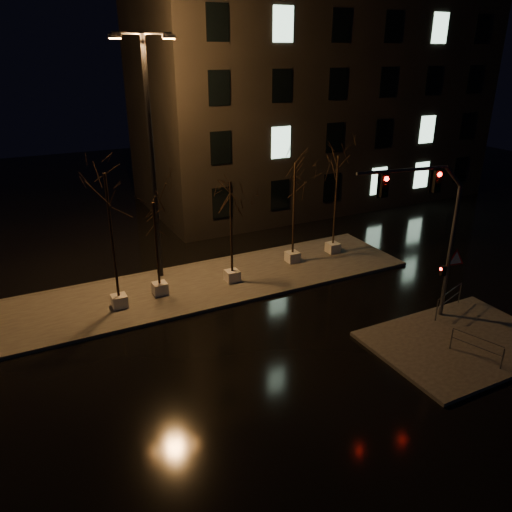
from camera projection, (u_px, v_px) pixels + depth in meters
ground at (251, 348)px, 19.45m from camera, size 90.00×90.00×0.00m
median at (197, 286)px, 24.36m from camera, size 22.00×5.00×0.15m
sidewalk_corner at (461, 342)px, 19.67m from camera, size 7.00×5.00×0.15m
building at (312, 97)px, 37.27m from camera, size 25.00×12.00×15.00m
tree_1 at (108, 205)px, 20.46m from camera, size 1.80×1.80×6.21m
tree_2 at (155, 224)px, 22.11m from camera, size 1.80×1.80×4.55m
tree_3 at (231, 205)px, 23.24m from camera, size 1.80×1.80×5.14m
tree_4 at (295, 186)px, 25.39m from camera, size 1.80×1.80×5.54m
tree_5 at (337, 178)px, 26.62m from camera, size 1.80×1.80×5.61m
traffic_signal_mast at (433, 222)px, 19.66m from camera, size 5.30×1.01×6.55m
streetlight_main at (151, 146)px, 22.84m from camera, size 2.83×0.80×11.31m
guard_rail_a at (449, 298)px, 21.60m from camera, size 2.21×0.79×1.01m
guard_rail_b at (477, 345)px, 18.29m from camera, size 0.64×1.83×0.91m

